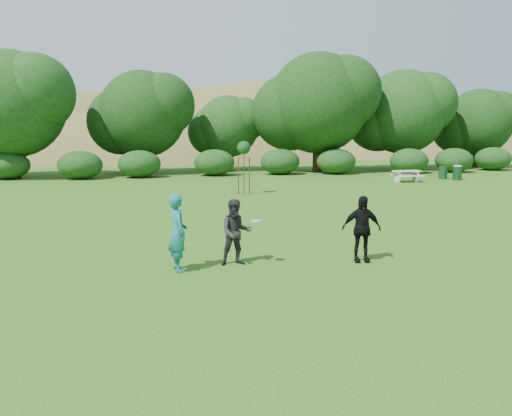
{
  "coord_description": "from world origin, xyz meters",
  "views": [
    {
      "loc": [
        -2.82,
        -11.55,
        3.42
      ],
      "look_at": [
        0.0,
        3.0,
        1.1
      ],
      "focal_mm": 35.0,
      "sensor_mm": 36.0,
      "label": 1
    }
  ],
  "objects_px": {
    "player_grey": "(236,232)",
    "picnic_table": "(407,174)",
    "player_teal": "(178,233)",
    "player_black": "(361,229)",
    "trash_can_lidded": "(457,172)",
    "sapling": "(244,149)",
    "trash_can_near": "(443,173)"
  },
  "relations": [
    {
      "from": "trash_can_near",
      "to": "sapling",
      "type": "bearing_deg",
      "value": -159.19
    },
    {
      "from": "player_black",
      "to": "trash_can_lidded",
      "type": "xyz_separation_m",
      "value": [
        15.09,
        19.11,
        -0.33
      ]
    },
    {
      "from": "player_black",
      "to": "sapling",
      "type": "distance_m",
      "value": 14.32
    },
    {
      "from": "trash_can_lidded",
      "to": "picnic_table",
      "type": "bearing_deg",
      "value": -172.96
    },
    {
      "from": "trash_can_near",
      "to": "trash_can_lidded",
      "type": "relative_size",
      "value": 0.86
    },
    {
      "from": "player_grey",
      "to": "trash_can_lidded",
      "type": "relative_size",
      "value": 1.61
    },
    {
      "from": "player_black",
      "to": "trash_can_lidded",
      "type": "bearing_deg",
      "value": 60.05
    },
    {
      "from": "player_black",
      "to": "sapling",
      "type": "xyz_separation_m",
      "value": [
        -0.71,
        14.22,
        1.54
      ]
    },
    {
      "from": "player_grey",
      "to": "player_black",
      "type": "distance_m",
      "value": 3.28
    },
    {
      "from": "player_black",
      "to": "player_grey",
      "type": "bearing_deg",
      "value": -177.13
    },
    {
      "from": "player_teal",
      "to": "player_black",
      "type": "xyz_separation_m",
      "value": [
        4.74,
        -0.03,
        -0.08
      ]
    },
    {
      "from": "player_black",
      "to": "sapling",
      "type": "height_order",
      "value": "sapling"
    },
    {
      "from": "trash_can_near",
      "to": "picnic_table",
      "type": "distance_m",
      "value": 3.79
    },
    {
      "from": "trash_can_near",
      "to": "picnic_table",
      "type": "relative_size",
      "value": 0.5
    },
    {
      "from": "sapling",
      "to": "trash_can_lidded",
      "type": "height_order",
      "value": "sapling"
    },
    {
      "from": "player_teal",
      "to": "player_grey",
      "type": "distance_m",
      "value": 1.51
    },
    {
      "from": "trash_can_near",
      "to": "picnic_table",
      "type": "xyz_separation_m",
      "value": [
        -3.52,
        -1.41,
        0.07
      ]
    },
    {
      "from": "player_grey",
      "to": "sapling",
      "type": "height_order",
      "value": "sapling"
    },
    {
      "from": "player_teal",
      "to": "sapling",
      "type": "distance_m",
      "value": 14.82
    },
    {
      "from": "trash_can_near",
      "to": "trash_can_lidded",
      "type": "xyz_separation_m",
      "value": [
        0.54,
        -0.9,
        0.09
      ]
    },
    {
      "from": "picnic_table",
      "to": "sapling",
      "type": "bearing_deg",
      "value": -159.49
    },
    {
      "from": "picnic_table",
      "to": "trash_can_lidded",
      "type": "height_order",
      "value": "trash_can_lidded"
    },
    {
      "from": "player_teal",
      "to": "player_grey",
      "type": "xyz_separation_m",
      "value": [
        1.47,
        0.28,
        -0.11
      ]
    },
    {
      "from": "trash_can_lidded",
      "to": "trash_can_near",
      "type": "bearing_deg",
      "value": 120.64
    },
    {
      "from": "player_grey",
      "to": "picnic_table",
      "type": "distance_m",
      "value": 23.23
    },
    {
      "from": "player_grey",
      "to": "picnic_table",
      "type": "bearing_deg",
      "value": 51.33
    },
    {
      "from": "trash_can_near",
      "to": "picnic_table",
      "type": "height_order",
      "value": "trash_can_near"
    },
    {
      "from": "player_grey",
      "to": "trash_can_near",
      "type": "relative_size",
      "value": 1.88
    },
    {
      "from": "player_black",
      "to": "trash_can_lidded",
      "type": "height_order",
      "value": "player_black"
    },
    {
      "from": "player_teal",
      "to": "trash_can_near",
      "type": "bearing_deg",
      "value": -56.95
    },
    {
      "from": "player_black",
      "to": "trash_can_lidded",
      "type": "distance_m",
      "value": 24.35
    },
    {
      "from": "player_teal",
      "to": "player_black",
      "type": "relative_size",
      "value": 1.09
    }
  ]
}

